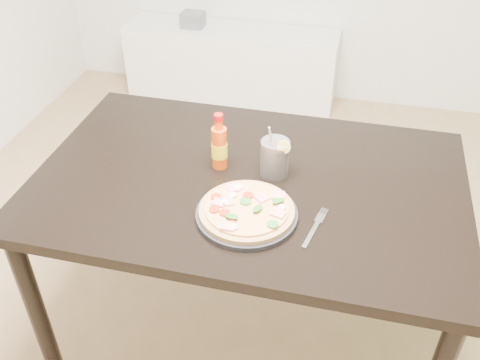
% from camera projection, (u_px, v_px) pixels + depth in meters
% --- Properties ---
extents(dining_table, '(1.40, 0.90, 0.75)m').
position_uv_depth(dining_table, '(248.00, 198.00, 1.80)').
color(dining_table, black).
rests_on(dining_table, ground).
extents(plate, '(0.30, 0.30, 0.02)m').
position_uv_depth(plate, '(247.00, 214.00, 1.59)').
color(plate, black).
rests_on(plate, dining_table).
extents(pizza, '(0.28, 0.28, 0.03)m').
position_uv_depth(pizza, '(246.00, 209.00, 1.58)').
color(pizza, tan).
rests_on(pizza, plate).
extents(hot_sauce_bottle, '(0.06, 0.06, 0.20)m').
position_uv_depth(hot_sauce_bottle, '(219.00, 147.00, 1.75)').
color(hot_sauce_bottle, '#DF480D').
rests_on(hot_sauce_bottle, dining_table).
extents(cola_cup, '(0.10, 0.09, 0.18)m').
position_uv_depth(cola_cup, '(275.00, 158.00, 1.74)').
color(cola_cup, black).
rests_on(cola_cup, dining_table).
extents(fork, '(0.06, 0.19, 0.00)m').
position_uv_depth(fork, '(316.00, 226.00, 1.55)').
color(fork, silver).
rests_on(fork, dining_table).
extents(media_console, '(1.40, 0.34, 0.50)m').
position_uv_depth(media_console, '(231.00, 65.00, 3.61)').
color(media_console, white).
rests_on(media_console, ground).
extents(cd_stack, '(0.14, 0.12, 0.09)m').
position_uv_depth(cd_stack, '(193.00, 20.00, 3.47)').
color(cd_stack, slate).
rests_on(cd_stack, media_console).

